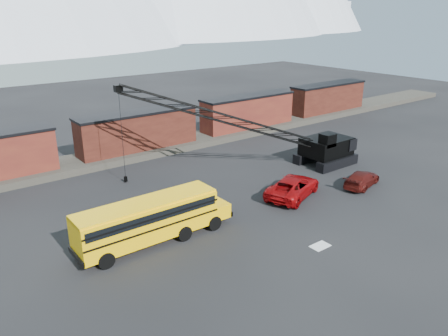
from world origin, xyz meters
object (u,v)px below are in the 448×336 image
object	(u,v)px
school_bus	(152,219)
crawler_crane	(227,119)
maroon_suv	(362,179)
red_pickup	(293,187)

from	to	relation	value
school_bus	crawler_crane	bearing A→B (deg)	31.53
maroon_suv	school_bus	bearing A→B (deg)	68.95
red_pickup	crawler_crane	xyz separation A→B (m)	(-1.22, 7.87, 4.67)
school_bus	crawler_crane	world-z (taller)	crawler_crane
maroon_suv	crawler_crane	size ratio (longest dim) A/B	0.22
maroon_suv	crawler_crane	distance (m)	13.73
school_bus	red_pickup	world-z (taller)	school_bus
red_pickup	crawler_crane	world-z (taller)	crawler_crane
maroon_suv	crawler_crane	xyz separation A→B (m)	(-7.93, 10.10, 4.86)
red_pickup	maroon_suv	distance (m)	7.08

